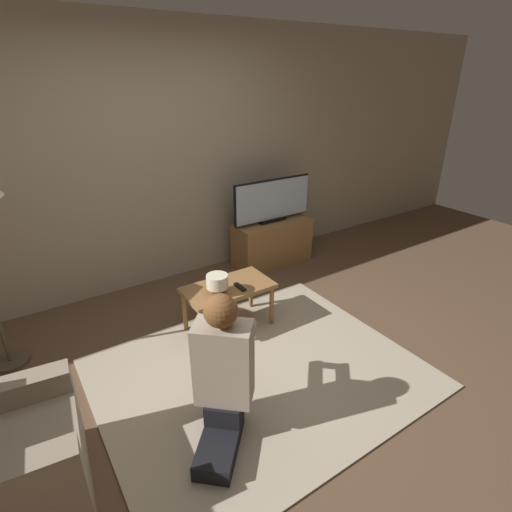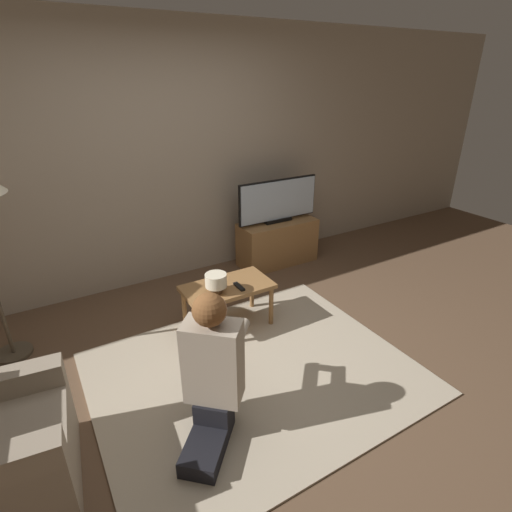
{
  "view_description": "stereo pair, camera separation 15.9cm",
  "coord_description": "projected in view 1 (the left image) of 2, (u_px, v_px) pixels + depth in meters",
  "views": [
    {
      "loc": [
        -1.35,
        -1.97,
        2.09
      ],
      "look_at": [
        0.38,
        0.64,
        0.65
      ],
      "focal_mm": 28.0,
      "sensor_mm": 36.0,
      "label": 1
    },
    {
      "loc": [
        -1.21,
        -2.06,
        2.09
      ],
      "look_at": [
        0.38,
        0.64,
        0.65
      ],
      "focal_mm": 28.0,
      "sensor_mm": 36.0,
      "label": 2
    }
  ],
  "objects": [
    {
      "name": "person_kneeling",
      "position": [
        223.0,
        369.0,
        2.36
      ],
      "size": [
        0.73,
        0.76,
        0.99
      ],
      "rotation": [
        0.0,
        0.0,
        2.4
      ],
      "color": "black",
      "rests_on": "rug"
    },
    {
      "name": "coffee_table",
      "position": [
        228.0,
        292.0,
        3.45
      ],
      "size": [
        0.77,
        0.42,
        0.43
      ],
      "color": "olive",
      "rests_on": "ground_plane"
    },
    {
      "name": "ground_plane",
      "position": [
        260.0,
        374.0,
        3.04
      ],
      "size": [
        10.0,
        10.0,
        0.0
      ],
      "primitive_type": "plane",
      "color": "brown"
    },
    {
      "name": "table_lamp",
      "position": [
        217.0,
        283.0,
        3.27
      ],
      "size": [
        0.18,
        0.18,
        0.17
      ],
      "color": "#4C3823",
      "rests_on": "coffee_table"
    },
    {
      "name": "rug",
      "position": [
        260.0,
        373.0,
        3.04
      ],
      "size": [
        2.32,
        1.88,
        0.02
      ],
      "color": "#BCAD93",
      "rests_on": "ground_plane"
    },
    {
      "name": "tv_stand",
      "position": [
        272.0,
        242.0,
        4.75
      ],
      "size": [
        0.93,
        0.38,
        0.52
      ],
      "color": "olive",
      "rests_on": "ground_plane"
    },
    {
      "name": "remote",
      "position": [
        240.0,
        287.0,
        3.39
      ],
      "size": [
        0.04,
        0.15,
        0.02
      ],
      "color": "black",
      "rests_on": "coffee_table"
    },
    {
      "name": "wall_back",
      "position": [
        152.0,
        161.0,
        3.96
      ],
      "size": [
        10.0,
        0.06,
        2.6
      ],
      "color": "tan",
      "rests_on": "ground_plane"
    },
    {
      "name": "tv",
      "position": [
        273.0,
        200.0,
        4.54
      ],
      "size": [
        1.01,
        0.08,
        0.5
      ],
      "color": "black",
      "rests_on": "tv_stand"
    }
  ]
}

